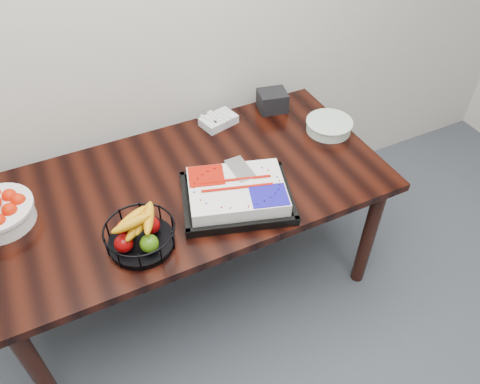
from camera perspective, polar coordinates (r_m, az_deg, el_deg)
name	(u,v)px	position (r m, az deg, el deg)	size (l,w,h in m)	color
table	(189,197)	(2.18, -6.27, -0.57)	(1.80, 0.90, 0.75)	black
cake_tray	(237,194)	(1.99, -0.38, -0.21)	(0.55, 0.48, 0.10)	black
fruit_basket	(140,234)	(1.85, -12.09, -5.04)	(0.28, 0.28, 0.15)	black
plate_stack	(329,126)	(2.44, 10.79, 7.92)	(0.24, 0.24, 0.06)	white
fork_bag	(219,120)	(2.45, -2.63, 8.75)	(0.20, 0.16, 0.05)	silver
napkin_box	(272,101)	(2.55, 3.96, 11.04)	(0.15, 0.13, 0.11)	black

